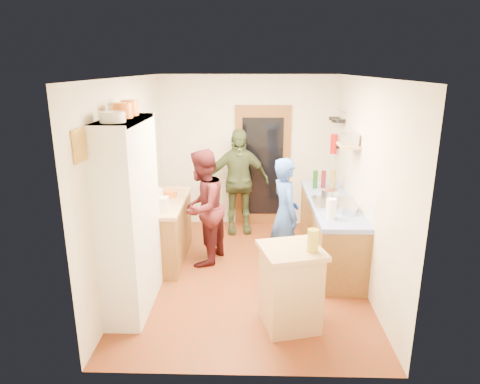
{
  "coord_description": "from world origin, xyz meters",
  "views": [
    {
      "loc": [
        0.06,
        -5.29,
        2.73
      ],
      "look_at": [
        -0.09,
        0.15,
        1.12
      ],
      "focal_mm": 32.0,
      "sensor_mm": 36.0,
      "label": 1
    }
  ],
  "objects_px": {
    "right_counter_base": "(330,232)",
    "person_back": "(239,182)",
    "hutch_body": "(130,217)",
    "person_left": "(206,207)",
    "island_base": "(290,289)",
    "person_hob": "(288,215)"
  },
  "relations": [
    {
      "from": "hutch_body",
      "to": "island_base",
      "type": "relative_size",
      "value": 2.56
    },
    {
      "from": "person_hob",
      "to": "person_back",
      "type": "distance_m",
      "value": 1.53
    },
    {
      "from": "hutch_body",
      "to": "person_left",
      "type": "bearing_deg",
      "value": 58.8
    },
    {
      "from": "person_hob",
      "to": "person_back",
      "type": "relative_size",
      "value": 0.89
    },
    {
      "from": "island_base",
      "to": "right_counter_base",
      "type": "bearing_deg",
      "value": 66.96
    },
    {
      "from": "right_counter_base",
      "to": "person_back",
      "type": "xyz_separation_m",
      "value": [
        -1.35,
        1.07,
        0.46
      ]
    },
    {
      "from": "island_base",
      "to": "person_back",
      "type": "distance_m",
      "value": 2.86
    },
    {
      "from": "right_counter_base",
      "to": "hutch_body",
      "type": "bearing_deg",
      "value": -152.53
    },
    {
      "from": "hutch_body",
      "to": "person_hob",
      "type": "xyz_separation_m",
      "value": [
        1.86,
        1.02,
        -0.32
      ]
    },
    {
      "from": "right_counter_base",
      "to": "island_base",
      "type": "distance_m",
      "value": 1.82
    },
    {
      "from": "person_hob",
      "to": "person_back",
      "type": "xyz_separation_m",
      "value": [
        -0.71,
        1.35,
        0.1
      ]
    },
    {
      "from": "island_base",
      "to": "person_back",
      "type": "height_order",
      "value": "person_back"
    },
    {
      "from": "right_counter_base",
      "to": "person_left",
      "type": "xyz_separation_m",
      "value": [
        -1.78,
        -0.11,
        0.41
      ]
    },
    {
      "from": "right_counter_base",
      "to": "person_hob",
      "type": "xyz_separation_m",
      "value": [
        -0.64,
        -0.28,
        0.36
      ]
    },
    {
      "from": "person_hob",
      "to": "hutch_body",
      "type": "bearing_deg",
      "value": 102.32
    },
    {
      "from": "hutch_body",
      "to": "person_back",
      "type": "height_order",
      "value": "hutch_body"
    },
    {
      "from": "right_counter_base",
      "to": "person_left",
      "type": "relative_size",
      "value": 1.33
    },
    {
      "from": "island_base",
      "to": "person_left",
      "type": "bearing_deg",
      "value": 124.13
    },
    {
      "from": "right_counter_base",
      "to": "person_left",
      "type": "distance_m",
      "value": 1.83
    },
    {
      "from": "person_hob",
      "to": "person_left",
      "type": "relative_size",
      "value": 0.95
    },
    {
      "from": "person_hob",
      "to": "person_left",
      "type": "bearing_deg",
      "value": 65.12
    },
    {
      "from": "island_base",
      "to": "person_left",
      "type": "height_order",
      "value": "person_left"
    }
  ]
}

